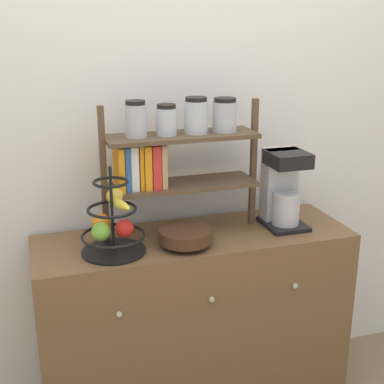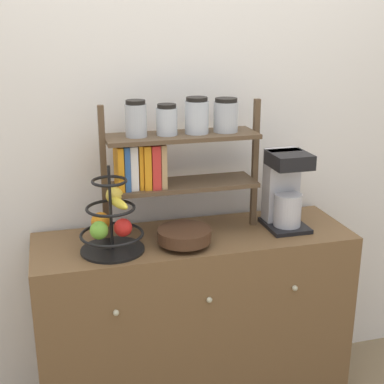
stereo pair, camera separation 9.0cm
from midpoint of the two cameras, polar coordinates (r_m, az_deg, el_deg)
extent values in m
cube|color=silver|center=(2.40, -2.73, 7.43)|extent=(7.00, 0.05, 2.60)
cube|color=brown|center=(2.48, -0.81, -13.85)|extent=(1.36, 0.43, 0.86)
sphere|color=#B2AD8C|center=(2.11, -9.03, -12.79)|extent=(0.02, 0.02, 0.02)
sphere|color=#B2AD8C|center=(2.18, 0.89, -11.41)|extent=(0.02, 0.02, 0.02)
sphere|color=#B2AD8C|center=(2.31, 9.83, -9.87)|extent=(0.02, 0.02, 0.02)
cube|color=black|center=(2.42, 8.63, -3.40)|extent=(0.17, 0.21, 0.02)
cube|color=#B7B7BC|center=(2.41, 8.20, 0.87)|extent=(0.15, 0.09, 0.32)
cylinder|color=#B7B7BC|center=(2.37, 8.92, -1.74)|extent=(0.12, 0.12, 0.14)
cube|color=black|center=(2.32, 9.09, 3.50)|extent=(0.16, 0.17, 0.06)
cylinder|color=black|center=(2.16, -9.53, -6.24)|extent=(0.25, 0.25, 0.01)
cylinder|color=black|center=(2.09, -9.77, -1.84)|extent=(0.01, 0.01, 0.34)
torus|color=black|center=(2.13, -9.62, -4.61)|extent=(0.25, 0.25, 0.01)
torus|color=black|center=(2.09, -9.77, -1.84)|extent=(0.20, 0.20, 0.01)
torus|color=black|center=(2.06, -9.93, 1.04)|extent=(0.14, 0.14, 0.01)
sphere|color=red|center=(2.10, -8.43, -3.89)|extent=(0.07, 0.07, 0.07)
sphere|color=#6BAD33|center=(2.08, -10.94, -4.20)|extent=(0.07, 0.07, 0.07)
sphere|color=orange|center=(2.16, -10.84, -3.27)|extent=(0.08, 0.08, 0.08)
ellipsoid|color=yellow|center=(2.08, -9.01, -1.27)|extent=(0.08, 0.15, 0.04)
sphere|color=gold|center=(2.13, -9.40, -0.47)|extent=(0.07, 0.07, 0.07)
cylinder|color=#422819|center=(2.19, -1.90, -5.48)|extent=(0.12, 0.12, 0.02)
cylinder|color=#422819|center=(2.17, -1.91, -4.61)|extent=(0.22, 0.22, 0.05)
cube|color=brown|center=(2.18, -10.56, 1.69)|extent=(0.02, 0.02, 0.56)
cube|color=brown|center=(2.34, 5.45, 3.06)|extent=(0.02, 0.02, 0.56)
cube|color=brown|center=(2.26, -2.24, 0.77)|extent=(0.63, 0.20, 0.02)
cube|color=brown|center=(2.21, -2.31, 5.95)|extent=(0.63, 0.20, 0.02)
cube|color=orange|center=(2.18, -9.02, 2.63)|extent=(0.02, 0.16, 0.18)
cube|color=#2D599E|center=(2.18, -8.34, 2.69)|extent=(0.02, 0.15, 0.18)
cube|color=white|center=(2.19, -7.61, 2.75)|extent=(0.03, 0.14, 0.18)
cube|color=orange|center=(2.19, -6.87, 2.82)|extent=(0.02, 0.13, 0.18)
cube|color=orange|center=(2.20, -6.25, 2.87)|extent=(0.03, 0.15, 0.18)
cube|color=red|center=(2.20, -5.37, 2.95)|extent=(0.03, 0.16, 0.18)
cube|color=tan|center=(2.21, -4.57, 3.01)|extent=(0.02, 0.15, 0.18)
cylinder|color=#ADB2B7|center=(2.15, -7.23, 7.52)|extent=(0.09, 0.09, 0.13)
cylinder|color=black|center=(2.14, -7.30, 9.45)|extent=(0.08, 0.08, 0.02)
cylinder|color=silver|center=(2.18, -3.94, 7.48)|extent=(0.09, 0.09, 0.11)
cylinder|color=black|center=(2.17, -3.97, 9.12)|extent=(0.08, 0.08, 0.02)
cylinder|color=silver|center=(2.21, -0.75, 7.97)|extent=(0.10, 0.10, 0.13)
cylinder|color=black|center=(2.20, -0.76, 9.88)|extent=(0.09, 0.09, 0.02)
cylinder|color=#ADB2B7|center=(2.25, 2.35, 8.03)|extent=(0.10, 0.10, 0.12)
cylinder|color=black|center=(2.24, 2.37, 9.80)|extent=(0.09, 0.09, 0.02)
camera|label=1|loc=(0.05, -91.17, -0.38)|focal=50.00mm
camera|label=2|loc=(0.05, 88.83, 0.38)|focal=50.00mm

